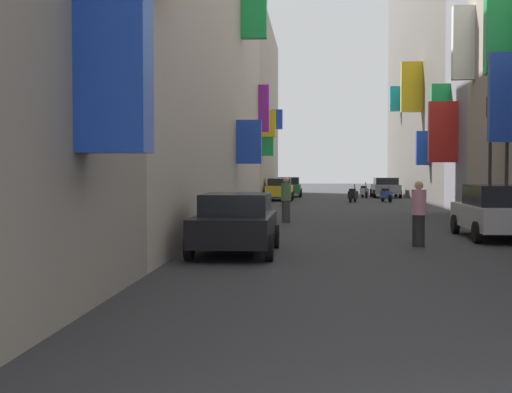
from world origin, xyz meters
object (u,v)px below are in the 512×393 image
parked_car_grey (386,187)px  traffic_light_near_corner (507,136)px  pedestrian_near_left (419,214)px  parked_car_yellow (280,189)px  scooter_black (353,195)px  scooter_blue (386,195)px  scooter_silver (364,191)px  traffic_light_far_corner (490,138)px  pedestrian_crossing (286,200)px  parked_car_silver (498,211)px  parked_car_green (289,186)px  parked_car_black (236,222)px

parked_car_grey → traffic_light_near_corner: (1.08, -27.53, 2.38)m
pedestrian_near_left → traffic_light_near_corner: traffic_light_near_corner is taller
parked_car_yellow → scooter_black: size_ratio=2.31×
parked_car_grey → scooter_blue: 7.40m
pedestrian_near_left → traffic_light_near_corner: size_ratio=0.37×
scooter_silver → traffic_light_far_corner: (2.68, -24.68, 2.70)m
scooter_silver → parked_car_yellow: bearing=-141.3°
scooter_black → pedestrian_crossing: size_ratio=1.03×
parked_car_silver → pedestrian_crossing: bearing=139.0°
parked_car_grey → pedestrian_near_left: size_ratio=2.28×
parked_car_grey → pedestrian_crossing: pedestrian_crossing is taller
parked_car_silver → pedestrian_near_left: 3.53m
parked_car_green → pedestrian_crossing: pedestrian_crossing is taller
parked_car_black → parked_car_yellow: bearing=90.7°
parked_car_green → parked_car_black: (-0.05, -35.73, -0.01)m
parked_car_yellow → parked_car_black: parked_car_yellow is taller
parked_car_silver → pedestrian_near_left: (-2.63, -2.35, 0.05)m
parked_car_green → scooter_silver: bearing=-16.7°
scooter_black → pedestrian_crossing: 17.55m
scooter_silver → scooter_blue: same height
parked_car_grey → scooter_blue: bearing=-95.6°
parked_car_green → parked_car_silver: 32.33m
parked_car_silver → pedestrian_crossing: size_ratio=2.50×
traffic_light_near_corner → parked_car_green: bearing=106.1°
parked_car_yellow → scooter_silver: size_ratio=2.33×
scooter_silver → traffic_light_near_corner: (2.67, -26.90, 2.68)m
parked_car_yellow → parked_car_grey: size_ratio=1.06×
parked_car_grey → parked_car_black: bearing=-101.7°
parked_car_green → scooter_blue: bearing=-52.6°
parked_car_black → parked_car_silver: 8.35m
pedestrian_crossing → parked_car_grey: bearing=75.7°
traffic_light_far_corner → parked_car_black: bearing=-131.4°
parked_car_yellow → scooter_black: bearing=-26.7°
parked_car_yellow → parked_car_black: size_ratio=1.06×
parked_car_black → scooter_blue: 28.09m
parked_car_green → pedestrian_near_left: 34.18m
parked_car_silver → scooter_black: size_ratio=2.42×
scooter_blue → traffic_light_near_corner: 20.43m
parked_car_black → pedestrian_crossing: (0.84, 9.75, 0.11)m
scooter_blue → pedestrian_crossing: pedestrian_crossing is taller
parked_car_black → traffic_light_far_corner: bearing=48.6°
scooter_black → scooter_silver: bearing=80.2°
parked_car_yellow → parked_car_green: (0.39, 6.42, 0.00)m
parked_car_yellow → pedestrian_crossing: pedestrian_crossing is taller
parked_car_green → pedestrian_near_left: pedestrian_near_left is taller
parked_car_black → scooter_blue: parked_car_black is taller
parked_car_yellow → scooter_blue: size_ratio=2.23×
scooter_blue → scooter_black: same height
pedestrian_near_left → traffic_light_near_corner: bearing=55.3°
scooter_black → pedestrian_crossing: pedestrian_crossing is taller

